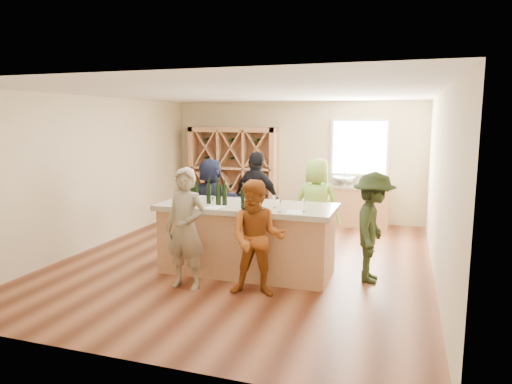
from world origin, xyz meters
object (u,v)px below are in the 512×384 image
(wine_bottle_b, at_px, (197,195))
(wine_bottle_e, at_px, (225,195))
(sink, at_px, (344,181))
(person_far_mid, at_px, (257,200))
(wine_rack, at_px, (233,172))
(tasting_counter_base, at_px, (247,241))
(wine_bottle_c, at_px, (209,194))
(wine_bottle_d, at_px, (218,194))
(person_near_left, at_px, (186,229))
(wine_bottle_f, at_px, (243,198))
(person_near_right, at_px, (257,239))
(person_server, at_px, (373,227))
(person_far_left, at_px, (211,201))
(person_far_right, at_px, (316,206))
(wine_bottle_a, at_px, (193,193))

(wine_bottle_b, xyz_separation_m, wine_bottle_e, (0.44, 0.06, 0.02))
(sink, bearing_deg, wine_bottle_e, -108.22)
(sink, bearing_deg, person_far_mid, -118.37)
(wine_rack, bearing_deg, tasting_counter_base, -66.11)
(sink, relative_size, wine_bottle_c, 1.79)
(wine_bottle_d, distance_m, person_near_left, 0.85)
(tasting_counter_base, height_order, person_near_left, person_near_left)
(wine_bottle_e, height_order, wine_bottle_f, wine_bottle_e)
(person_near_right, height_order, person_server, person_server)
(person_near_right, xyz_separation_m, person_far_left, (-1.67, 2.27, 0.03))
(wine_bottle_e, relative_size, person_near_left, 0.18)
(wine_bottle_d, height_order, person_far_right, person_far_right)
(wine_bottle_d, relative_size, person_near_left, 0.19)
(wine_bottle_e, bearing_deg, wine_bottle_a, 179.35)
(wine_bottle_b, distance_m, person_far_mid, 1.71)
(sink, distance_m, person_near_right, 4.70)
(wine_bottle_a, relative_size, person_far_mid, 0.17)
(wine_bottle_e, xyz_separation_m, person_far_left, (-0.91, 1.54, -0.41))
(wine_bottle_f, bearing_deg, wine_bottle_b, 173.54)
(wine_bottle_a, xyz_separation_m, person_server, (2.73, 0.33, -0.42))
(person_near_right, bearing_deg, wine_bottle_f, 116.95)
(wine_bottle_a, xyz_separation_m, person_near_right, (1.29, -0.73, -0.44))
(sink, relative_size, wine_bottle_b, 2.00)
(wine_bottle_d, bearing_deg, person_far_mid, 86.41)
(wine_bottle_e, bearing_deg, person_near_left, -110.17)
(wine_bottle_a, relative_size, person_server, 0.19)
(person_near_left, relative_size, wine_bottle_f, 5.74)
(person_far_mid, relative_size, person_far_right, 1.05)
(wine_bottle_d, xyz_separation_m, wine_bottle_e, (0.09, 0.03, -0.01))
(sink, height_order, person_server, person_server)
(person_near_left, xyz_separation_m, person_server, (2.48, 1.10, -0.05))
(sink, bearing_deg, person_near_left, -108.54)
(tasting_counter_base, bearing_deg, wine_rack, 113.89)
(wine_bottle_a, xyz_separation_m, wine_bottle_c, (0.25, 0.03, -0.01))
(tasting_counter_base, bearing_deg, person_far_mid, 101.97)
(wine_bottle_e, bearing_deg, wine_bottle_d, -159.48)
(wine_bottle_b, relative_size, person_far_mid, 0.15)
(wine_rack, bearing_deg, wine_bottle_d, -72.01)
(person_near_right, bearing_deg, wine_bottle_d, 132.71)
(sink, xyz_separation_m, person_server, (0.90, -3.61, -0.20))
(person_near_left, bearing_deg, tasting_counter_base, 62.52)
(sink, relative_size, person_server, 0.33)
(tasting_counter_base, height_order, wine_bottle_f, wine_bottle_f)
(tasting_counter_base, distance_m, wine_bottle_c, 0.94)
(wine_bottle_b, bearing_deg, person_far_left, 106.23)
(wine_rack, height_order, wine_bottle_e, wine_rack)
(wine_bottle_d, height_order, person_server, person_server)
(person_far_right, bearing_deg, person_far_left, 6.82)
(person_far_mid, distance_m, wine_bottle_f, 1.77)
(sink, height_order, wine_bottle_e, wine_bottle_e)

